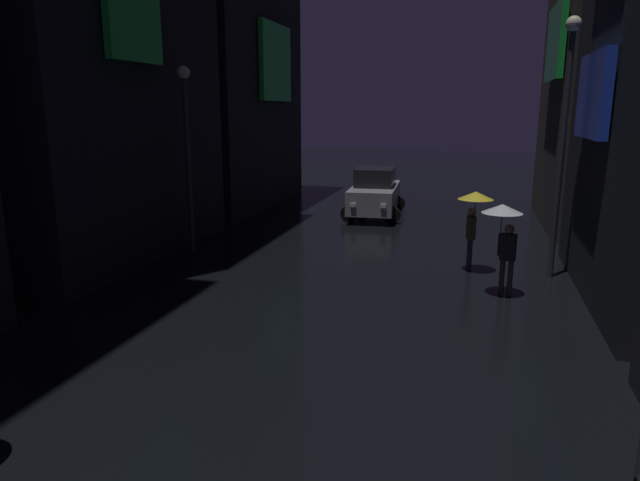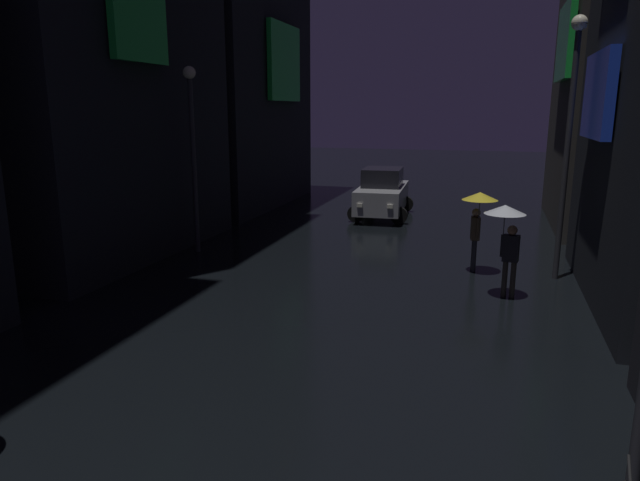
% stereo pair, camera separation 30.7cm
% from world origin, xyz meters
% --- Properties ---
extents(building_left_far, '(4.25, 8.76, 16.53)m').
position_xyz_m(building_left_far, '(-7.49, 22.38, 8.26)').
color(building_left_far, black).
rests_on(building_left_far, ground).
extents(pedestrian_near_crossing_yellow, '(0.90, 0.90, 2.12)m').
position_xyz_m(pedestrian_near_crossing_yellow, '(3.04, 14.03, 1.67)').
color(pedestrian_near_crossing_yellow, '#2D2D38').
rests_on(pedestrian_near_crossing_yellow, ground).
extents(pedestrian_far_right_clear, '(0.90, 0.90, 2.12)m').
position_xyz_m(pedestrian_far_right_clear, '(3.69, 12.10, 1.67)').
color(pedestrian_far_right_clear, '#38332D').
rests_on(pedestrian_far_right_clear, ground).
extents(car_distant, '(2.41, 4.23, 1.92)m').
position_xyz_m(car_distant, '(-0.76, 21.14, 0.93)').
color(car_distant, '#99999E').
rests_on(car_distant, ground).
extents(streetlamp_left_far, '(0.36, 0.36, 5.35)m').
position_xyz_m(streetlamp_left_far, '(-5.00, 13.96, 3.36)').
color(streetlamp_left_far, '#2D2D33').
rests_on(streetlamp_left_far, ground).
extents(streetlamp_right_far, '(0.36, 0.36, 6.27)m').
position_xyz_m(streetlamp_right_far, '(5.00, 14.01, 3.86)').
color(streetlamp_right_far, '#2D2D33').
rests_on(streetlamp_right_far, ground).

